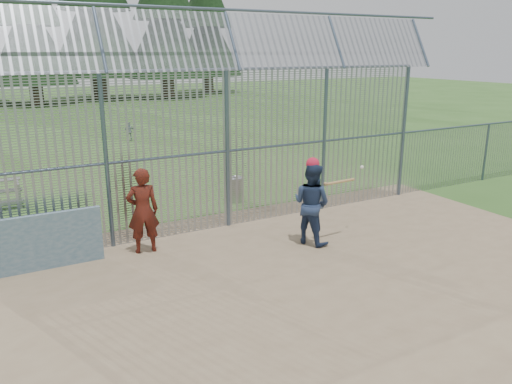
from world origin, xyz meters
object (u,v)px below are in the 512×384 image
batter (311,204)px  trash_can (235,189)px  dugout_wall (40,242)px  onlooker (143,211)px

batter → trash_can: 3.99m
dugout_wall → trash_can: 6.27m
batter → onlooker: (-3.63, 1.34, 0.01)m
dugout_wall → onlooker: 2.20m
batter → onlooker: size_ratio=0.99×
dugout_wall → batter: size_ratio=1.29×
dugout_wall → onlooker: size_ratio=1.28×
trash_can → onlooker: bearing=-144.0°
dugout_wall → trash_can: size_ratio=3.05×
trash_can → dugout_wall: bearing=-156.4°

